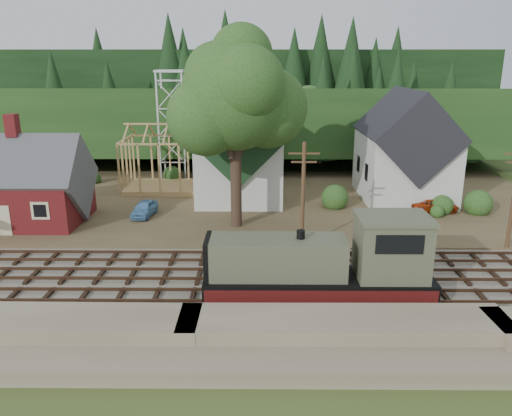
{
  "coord_description": "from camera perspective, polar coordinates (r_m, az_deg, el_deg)",
  "views": [
    {
      "loc": [
        3.92,
        -29.1,
        13.38
      ],
      "look_at": [
        3.65,
        6.0,
        3.0
      ],
      "focal_mm": 35.0,
      "sensor_mm": 36.0,
      "label": 1
    }
  ],
  "objects": [
    {
      "name": "farmhouse",
      "position": [
        50.83,
        16.62,
        6.15
      ],
      "size": [
        8.4,
        10.8,
        10.6
      ],
      "color": "silver",
      "rests_on": "village_flat"
    },
    {
      "name": "hillside",
      "position": [
        72.45,
        -2.67,
        5.82
      ],
      "size": [
        70.0,
        28.96,
        12.74
      ],
      "primitive_type": "cube",
      "rotation": [
        -0.17,
        0.0,
        0.0
      ],
      "color": "#1E3F19",
      "rests_on": "ground"
    },
    {
      "name": "car_red",
      "position": [
        47.71,
        19.69,
        0.31
      ],
      "size": [
        4.29,
        2.03,
        1.18
      ],
      "primitive_type": "imported",
      "rotation": [
        0.0,
        0.0,
        1.59
      ],
      "color": "#AE360D",
      "rests_on": "village_flat"
    },
    {
      "name": "locomotive",
      "position": [
        28.64,
        8.15,
        -6.63
      ],
      "size": [
        12.72,
        3.18,
        5.07
      ],
      "color": "black",
      "rests_on": "railroad_bed"
    },
    {
      "name": "embankment",
      "position": [
        24.87,
        -9.06,
        -16.3
      ],
      "size": [
        64.0,
        5.0,
        1.6
      ],
      "primitive_type": "cube",
      "color": "#7F7259",
      "rests_on": "ground"
    },
    {
      "name": "car_blue",
      "position": [
        44.74,
        -12.64,
        -0.05
      ],
      "size": [
        1.98,
        4.05,
        1.33
      ],
      "primitive_type": "imported",
      "rotation": [
        0.0,
        0.0,
        -0.11
      ],
      "color": "#609ACD",
      "rests_on": "village_flat"
    },
    {
      "name": "timber_frame",
      "position": [
        53.03,
        -10.39,
        5.21
      ],
      "size": [
        8.2,
        6.2,
        6.99
      ],
      "color": "tan",
      "rests_on": "village_flat"
    },
    {
      "name": "church",
      "position": [
        49.5,
        -1.79,
        6.93
      ],
      "size": [
        8.4,
        15.17,
        13.0
      ],
      "color": "silver",
      "rests_on": "village_flat"
    },
    {
      "name": "railroad_bed",
      "position": [
        32.23,
        -6.65,
        -8.01
      ],
      "size": [
        64.0,
        11.0,
        0.16
      ],
      "primitive_type": "cube",
      "color": "#726B5B",
      "rests_on": "ground"
    },
    {
      "name": "depot",
      "position": [
        45.91,
        -25.3,
        2.08
      ],
      "size": [
        10.8,
        7.41,
        9.0
      ],
      "color": "#521214",
      "rests_on": "village_flat"
    },
    {
      "name": "big_tree",
      "position": [
        39.35,
        -2.15,
        11.85
      ],
      "size": [
        10.9,
        8.4,
        14.7
      ],
      "color": "#38281E",
      "rests_on": "village_flat"
    },
    {
      "name": "telegraph_pole_near",
      "position": [
        35.63,
        5.39,
        1.55
      ],
      "size": [
        2.2,
        0.28,
        8.0
      ],
      "color": "#4C331E",
      "rests_on": "ground"
    },
    {
      "name": "ground",
      "position": [
        32.27,
        -6.64,
        -8.14
      ],
      "size": [
        140.0,
        140.0,
        0.0
      ],
      "primitive_type": "plane",
      "color": "#384C1E",
      "rests_on": "ground"
    },
    {
      "name": "ridge",
      "position": [
        88.21,
        -2.12,
        7.74
      ],
      "size": [
        80.0,
        20.0,
        12.0
      ],
      "primitive_type": "cube",
      "color": "black",
      "rests_on": "ground"
    },
    {
      "name": "village_flat",
      "position": [
        49.08,
        -4.15,
        0.79
      ],
      "size": [
        64.0,
        26.0,
        0.3
      ],
      "primitive_type": "cube",
      "color": "brown",
      "rests_on": "ground"
    },
    {
      "name": "lattice_tower",
      "position": [
        58.05,
        -9.64,
        12.95
      ],
      "size": [
        3.2,
        3.2,
        12.12
      ],
      "color": "silver",
      "rests_on": "village_flat"
    }
  ]
}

